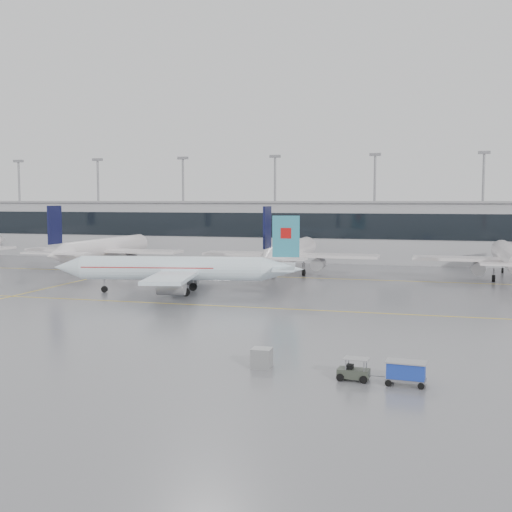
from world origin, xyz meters
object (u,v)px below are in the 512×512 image
(baggage_cart, at_px, (406,371))
(gse_unit, at_px, (262,358))
(baggage_tug, at_px, (353,372))
(air_canada_jet, at_px, (181,269))

(baggage_cart, distance_m, gse_unit, 10.83)
(baggage_tug, xyz_separation_m, baggage_cart, (3.59, -0.27, 0.41))
(baggage_cart, bearing_deg, air_canada_jet, 134.92)
(baggage_cart, bearing_deg, baggage_tug, -180.00)
(air_canada_jet, relative_size, baggage_tug, 10.32)
(baggage_tug, relative_size, gse_unit, 2.24)
(baggage_tug, bearing_deg, air_canada_jet, 131.69)
(air_canada_jet, bearing_deg, baggage_cart, 119.92)
(air_canada_jet, distance_m, baggage_tug, 45.40)
(gse_unit, bearing_deg, baggage_tug, -13.90)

